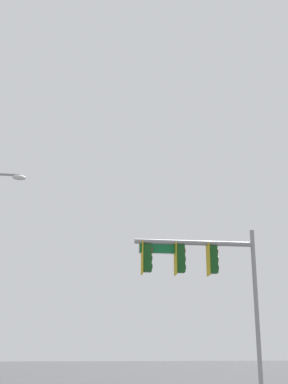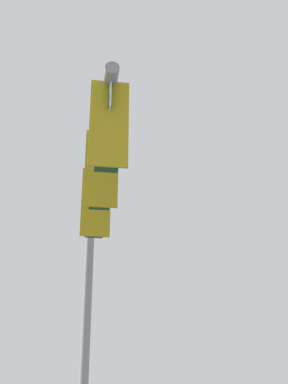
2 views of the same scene
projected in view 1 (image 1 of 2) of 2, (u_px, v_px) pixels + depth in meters
name	position (u px, v px, depth m)	size (l,w,h in m)	color
signal_pole_near	(199.00, 267.00, 21.42)	(4.87, 1.47, 6.56)	gray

